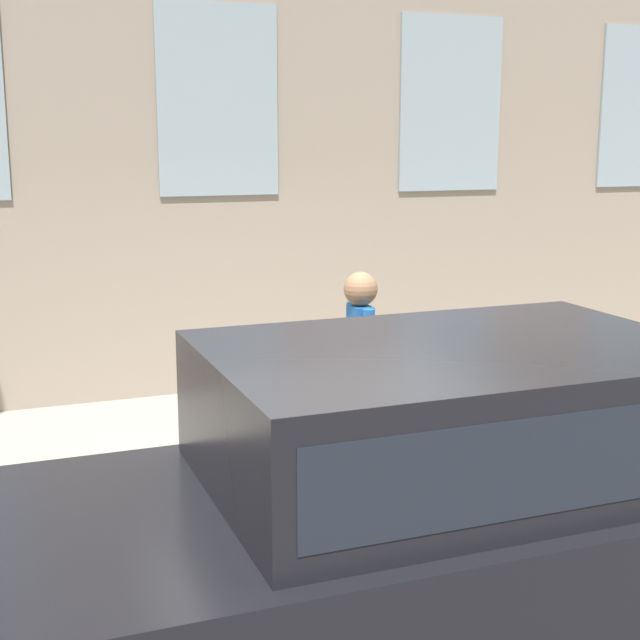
{
  "coord_description": "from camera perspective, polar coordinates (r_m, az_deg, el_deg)",
  "views": [
    {
      "loc": [
        -5.4,
        2.23,
        2.65
      ],
      "look_at": [
        0.42,
        -0.0,
        1.39
      ],
      "focal_mm": 50.0,
      "sensor_mm": 36.0,
      "label": 1
    }
  ],
  "objects": [
    {
      "name": "ground_plane",
      "position": [
        6.42,
        1.37,
        -12.98
      ],
      "size": [
        80.0,
        80.0,
        0.0
      ],
      "primitive_type": "plane",
      "color": "#514F4C"
    },
    {
      "name": "fire_hydrant",
      "position": [
        6.43,
        -2.66,
        -7.69
      ],
      "size": [
        0.31,
        0.43,
        0.78
      ],
      "color": "gray",
      "rests_on": "sidewalk"
    },
    {
      "name": "person",
      "position": [
        6.6,
        2.58,
        -2.28
      ],
      "size": [
        0.38,
        0.25,
        1.57
      ],
      "rotation": [
        0.0,
        0.0,
        2.43
      ],
      "color": "navy",
      "rests_on": "sidewalk"
    },
    {
      "name": "sidewalk",
      "position": [
        7.77,
        -3.11,
        -7.95
      ],
      "size": [
        3.17,
        60.0,
        0.15
      ],
      "color": "#A8A093",
      "rests_on": "ground_plane"
    },
    {
      "name": "parked_car_charcoal_near",
      "position": [
        4.84,
        8.43,
        -9.83
      ],
      "size": [
        1.95,
        5.32,
        1.62
      ],
      "color": "black",
      "rests_on": "ground_plane"
    }
  ]
}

